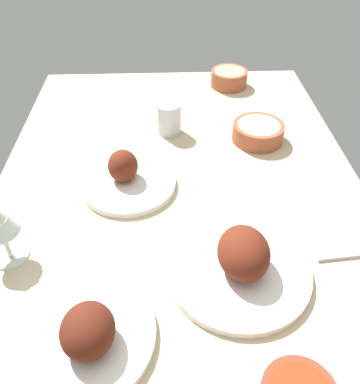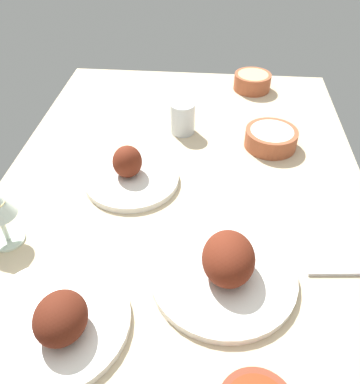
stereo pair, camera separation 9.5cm
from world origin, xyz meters
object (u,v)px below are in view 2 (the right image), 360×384
plate_far_side (56,320)px  bowl_cream (271,138)px  plate_center_main (226,268)px  bowl_potatoes (252,81)px  fork_loose (356,273)px  plate_near_viewer (130,174)px  water_tumbler (183,118)px

plate_far_side → bowl_cream: plate_far_side is taller
plate_far_side → plate_center_main: (-13.24, 28.48, 0.62)cm
bowl_potatoes → fork_loose: size_ratio=0.66×
plate_near_viewer → plate_far_side: bearing=-7.2°
plate_near_viewer → plate_center_main: bearing=39.9°
plate_far_side → bowl_cream: size_ratio=1.89×
plate_far_side → plate_near_viewer: bearing=172.8°
water_tumbler → bowl_potatoes: bearing=144.0°
fork_loose → plate_near_viewer: bearing=-32.2°
bowl_potatoes → plate_near_viewer: bearing=-31.1°
plate_center_main → plate_near_viewer: bearing=-140.1°
plate_near_viewer → bowl_potatoes: (-52.99, 31.93, 0.67)cm
plate_far_side → fork_loose: (-16.45, 53.87, -1.96)cm
plate_near_viewer → fork_loose: 54.64cm
bowl_potatoes → fork_loose: 79.50cm
plate_center_main → bowl_cream: size_ratio=1.97×
plate_center_main → water_tumbler: plate_center_main is taller
plate_near_viewer → bowl_potatoes: bearing=148.9°
plate_center_main → bowl_cream: 48.10cm
plate_near_viewer → bowl_potatoes: plate_near_viewer is taller
bowl_cream → fork_loose: (43.32, 13.23, -2.34)cm
plate_center_main → plate_near_viewer: 36.36cm
plate_near_viewer → water_tumbler: bearing=155.7°
plate_center_main → plate_near_viewer: (-27.89, -23.32, -0.69)cm
water_tumbler → fork_loose: bearing=37.9°
plate_near_viewer → bowl_potatoes: 61.87cm
bowl_potatoes → fork_loose: bearing=12.2°
plate_near_viewer → fork_loose: (24.68, 48.71, -1.90)cm
bowl_cream → water_tumbler: 25.29cm
water_tumbler → plate_far_side: bearing=-13.8°
bowl_potatoes → water_tumbler: 35.96cm
water_tumbler → bowl_cream: bearing=77.9°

